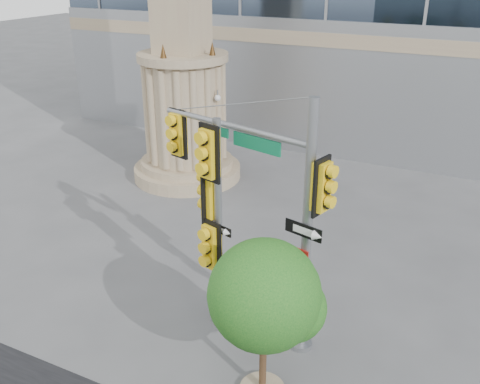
% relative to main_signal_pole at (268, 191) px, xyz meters
% --- Properties ---
extents(ground, '(120.00, 120.00, 0.00)m').
position_rel_main_signal_pole_xyz_m(ground, '(-0.89, -1.36, -3.72)').
color(ground, '#545456').
rests_on(ground, ground).
extents(monument, '(4.40, 4.40, 16.60)m').
position_rel_main_signal_pole_xyz_m(monument, '(-6.89, 7.64, 1.80)').
color(monument, tan).
rests_on(monument, ground).
extents(main_signal_pole, '(4.56, 1.54, 6.00)m').
position_rel_main_signal_pole_xyz_m(main_signal_pole, '(0.00, 0.00, 0.00)').
color(main_signal_pole, slate).
rests_on(main_signal_pole, ground).
extents(secondary_signal_pole, '(0.91, 0.83, 5.28)m').
position_rel_main_signal_pole_xyz_m(secondary_signal_pole, '(-1.24, -0.30, -0.62)').
color(secondary_signal_pole, slate).
rests_on(secondary_signal_pole, ground).
extents(street_tree, '(2.30, 2.25, 3.58)m').
position_rel_main_signal_pole_xyz_m(street_tree, '(0.88, -1.99, -1.36)').
color(street_tree, tan).
rests_on(street_tree, ground).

